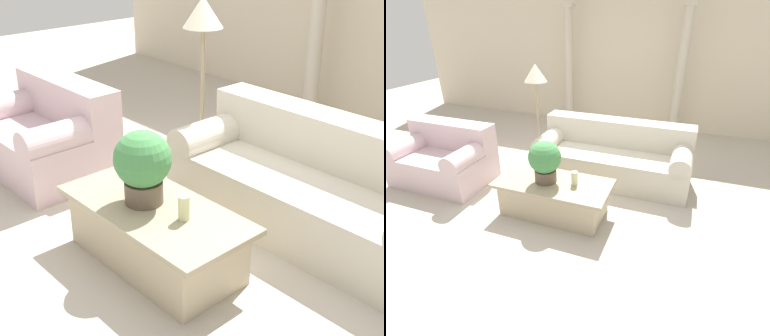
# 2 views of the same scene
# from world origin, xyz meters

# --- Properties ---
(ground_plane) EXTENTS (16.00, 16.00, 0.00)m
(ground_plane) POSITION_xyz_m (0.00, 0.00, 0.00)
(ground_plane) COLOR #BCB2A3
(wall_back) EXTENTS (10.00, 0.06, 3.20)m
(wall_back) POSITION_xyz_m (0.00, 3.24, 1.60)
(wall_back) COLOR beige
(wall_back) RESTS_ON ground_plane
(sofa_long) EXTENTS (2.21, 0.89, 0.83)m
(sofa_long) POSITION_xyz_m (0.55, 0.71, 0.34)
(sofa_long) COLOR beige
(sofa_long) RESTS_ON ground_plane
(loveseat) EXTENTS (1.34, 0.89, 0.83)m
(loveseat) POSITION_xyz_m (-1.74, -0.24, 0.35)
(loveseat) COLOR beige
(loveseat) RESTS_ON ground_plane
(coffee_table) EXTENTS (1.38, 0.66, 0.44)m
(coffee_table) POSITION_xyz_m (0.12, -0.47, 0.22)
(coffee_table) COLOR tan
(coffee_table) RESTS_ON ground_plane
(potted_plant) EXTENTS (0.38, 0.38, 0.51)m
(potted_plant) POSITION_xyz_m (0.02, -0.47, 0.72)
(potted_plant) COLOR brown
(potted_plant) RESTS_ON coffee_table
(pillar_candle) EXTENTS (0.07, 0.07, 0.17)m
(pillar_candle) POSITION_xyz_m (0.37, -0.43, 0.52)
(pillar_candle) COLOR beige
(pillar_candle) RESTS_ON coffee_table
(floor_lamp) EXTENTS (0.34, 0.34, 1.59)m
(floor_lamp) POSITION_xyz_m (-0.68, 0.73, 1.34)
(floor_lamp) COLOR gray
(floor_lamp) RESTS_ON ground_plane
(column_left) EXTENTS (0.25, 0.25, 2.42)m
(column_left) POSITION_xyz_m (-1.01, 2.81, 1.24)
(column_left) COLOR beige
(column_left) RESTS_ON ground_plane
(column_right) EXTENTS (0.25, 0.25, 2.42)m
(column_right) POSITION_xyz_m (1.24, 2.81, 1.24)
(column_right) COLOR beige
(column_right) RESTS_ON ground_plane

